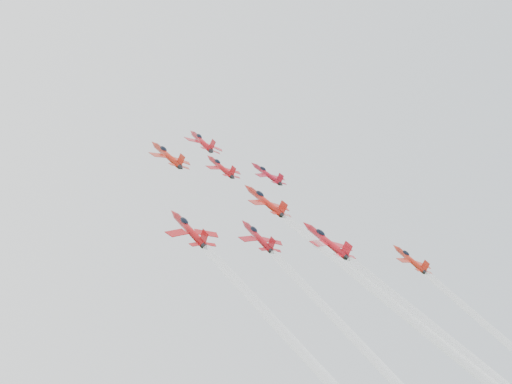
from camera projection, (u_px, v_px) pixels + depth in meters
jet_lead at (201, 141)px, 167.87m from camera, size 10.38×12.76×9.78m
jet_row2_left at (167, 155)px, 147.19m from camera, size 10.07×12.38×9.49m
jet_row2_center at (221, 167)px, 153.77m from camera, size 8.87×10.90×8.36m
jet_row2_right at (267, 174)px, 162.36m from camera, size 8.72×10.71×8.21m
jet_center at (433, 354)px, 103.28m from camera, size 10.45×91.81×69.45m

